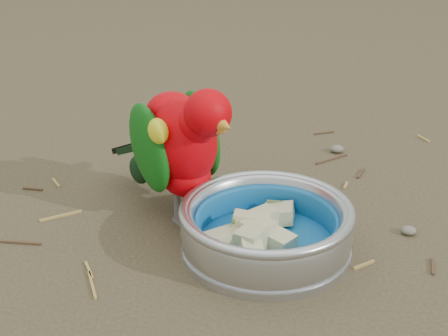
# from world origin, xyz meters

# --- Properties ---
(ground) EXTENTS (60.00, 60.00, 0.00)m
(ground) POSITION_xyz_m (0.00, 0.00, 0.00)
(ground) COLOR #4B3E2B
(food_bowl) EXTENTS (0.20, 0.20, 0.02)m
(food_bowl) POSITION_xyz_m (0.11, 0.01, 0.01)
(food_bowl) COLOR #B2B2BA
(food_bowl) RESTS_ON ground
(bowl_wall) EXTENTS (0.20, 0.20, 0.04)m
(bowl_wall) POSITION_xyz_m (0.11, 0.01, 0.04)
(bowl_wall) COLOR #B2B2BA
(bowl_wall) RESTS_ON food_bowl
(fruit_wedges) EXTENTS (0.12, 0.12, 0.03)m
(fruit_wedges) POSITION_xyz_m (0.11, 0.01, 0.03)
(fruit_wedges) COLOR beige
(fruit_wedges) RESTS_ON food_bowl
(lory_parrot) EXTENTS (0.23, 0.23, 0.18)m
(lory_parrot) POSITION_xyz_m (-0.00, 0.09, 0.09)
(lory_parrot) COLOR #CE0007
(lory_parrot) RESTS_ON ground
(ground_debris) EXTENTS (0.90, 0.80, 0.01)m
(ground_debris) POSITION_xyz_m (-0.00, 0.04, 0.00)
(ground_debris) COLOR #AF8946
(ground_debris) RESTS_ON ground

